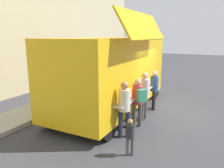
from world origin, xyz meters
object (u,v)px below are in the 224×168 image
food_truck_main (113,71)px  child_near_queue (130,134)px  customer_extra_browsing (154,87)px  customer_mid_with_backpack (138,98)px  customer_front_ordering (144,92)px  trash_bin (109,78)px  customer_rear_waiting (124,105)px

food_truck_main → child_near_queue: 3.83m
customer_extra_browsing → customer_mid_with_backpack: bearing=78.1°
customer_front_ordering → customer_mid_with_backpack: 0.75m
customer_mid_with_backpack → child_near_queue: customer_mid_with_backpack is taller
customer_front_ordering → customer_mid_with_backpack: size_ratio=1.05×
trash_bin → customer_rear_waiting: 7.27m
customer_extra_browsing → child_near_queue: 3.87m
customer_front_ordering → child_near_queue: 2.61m
trash_bin → child_near_queue: 8.29m
customer_front_ordering → child_near_queue: customer_front_ordering is taller
food_truck_main → child_near_queue: bearing=-146.4°
customer_rear_waiting → food_truck_main: bearing=-4.2°
child_near_queue → food_truck_main: bearing=-0.3°
customer_rear_waiting → customer_extra_browsing: (2.94, -0.06, -0.07)m
customer_front_ordering → customer_mid_with_backpack: customer_front_ordering is taller
customer_mid_with_backpack → customer_extra_browsing: bearing=-50.1°
customer_rear_waiting → customer_front_ordering: bearing=-41.0°
customer_front_ordering → food_truck_main: bearing=-10.7°
customer_front_ordering → customer_extra_browsing: 1.31m
customer_mid_with_backpack → customer_front_ordering: bearing=-47.8°
trash_bin → customer_front_ordering: customer_front_ordering is taller
trash_bin → customer_front_ordering: size_ratio=0.48×
food_truck_main → customer_rear_waiting: (-2.18, -1.50, -0.58)m
customer_front_ordering → trash_bin: bearing=-40.9°
trash_bin → customer_front_ordering: (-4.51, -3.88, 0.63)m
customer_rear_waiting → customer_extra_browsing: 2.94m
food_truck_main → customer_extra_browsing: size_ratio=3.92×
customer_rear_waiting → customer_extra_browsing: size_ratio=1.07×
customer_mid_with_backpack → child_near_queue: 1.88m
food_truck_main → child_near_queue: (-3.06, -2.06, -1.03)m
food_truck_main → trash_bin: 4.75m
customer_front_ordering → customer_rear_waiting: bearing=96.3°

